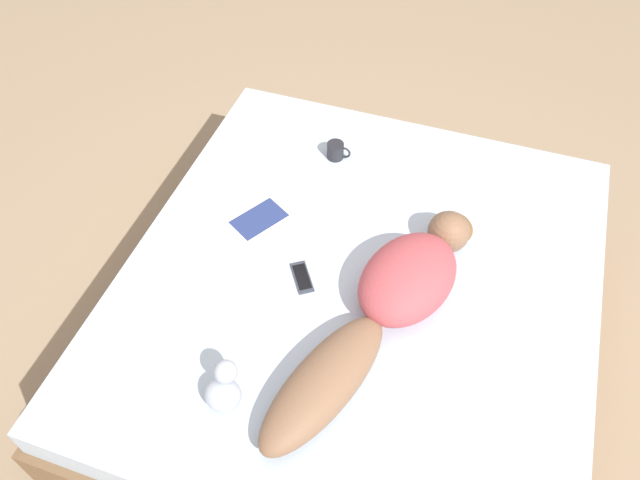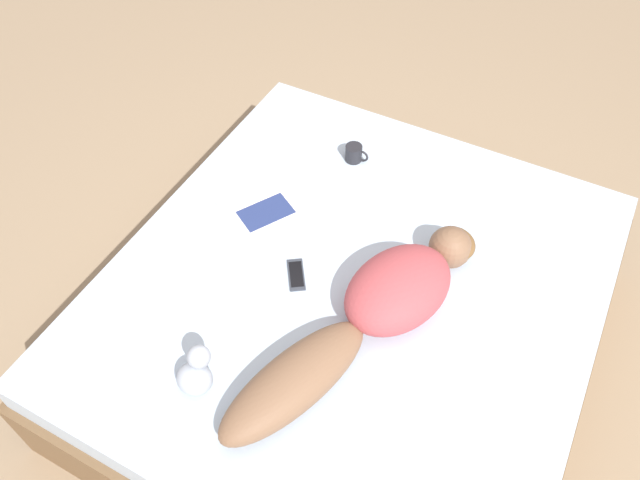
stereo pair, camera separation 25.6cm
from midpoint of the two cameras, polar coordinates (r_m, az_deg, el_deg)
ground_plane at (r=2.94m, az=0.61°, el=-9.79°), size 12.00×12.00×0.00m
bed at (r=2.72m, az=0.65°, el=-6.99°), size 1.92×2.08×0.53m
person at (r=2.32m, az=3.13°, el=-5.97°), size 0.60×1.26×0.21m
open_magazine at (r=2.78m, az=-9.49°, el=2.90°), size 0.53×0.49×0.01m
coffee_mug at (r=2.95m, az=-1.03°, el=8.06°), size 0.12×0.08×0.08m
cell_phone at (r=2.50m, az=-4.58°, el=-3.60°), size 0.14×0.16×0.01m
plush_toy at (r=2.21m, az=-12.21°, el=-13.40°), size 0.13×0.15×0.18m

